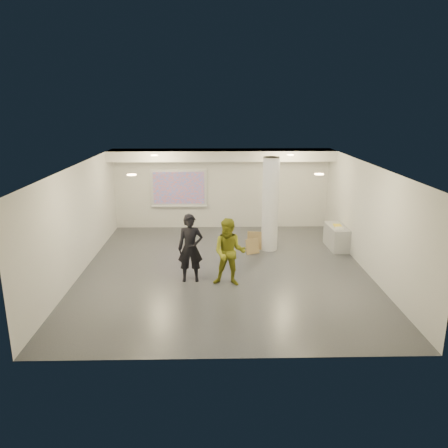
{
  "coord_description": "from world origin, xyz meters",
  "views": [
    {
      "loc": [
        -0.27,
        -11.66,
        4.58
      ],
      "look_at": [
        0.0,
        0.4,
        1.25
      ],
      "focal_mm": 35.0,
      "sensor_mm": 36.0,
      "label": 1
    }
  ],
  "objects_px": {
    "column": "(270,204)",
    "projection_screen": "(179,188)",
    "woman": "(190,248)",
    "man": "(229,252)",
    "credenza": "(336,237)"
  },
  "relations": [
    {
      "from": "column",
      "to": "credenza",
      "type": "height_order",
      "value": "column"
    },
    {
      "from": "column",
      "to": "credenza",
      "type": "distance_m",
      "value": 2.49
    },
    {
      "from": "column",
      "to": "projection_screen",
      "type": "height_order",
      "value": "column"
    },
    {
      "from": "column",
      "to": "man",
      "type": "xyz_separation_m",
      "value": [
        -1.39,
        -2.85,
        -0.61
      ]
    },
    {
      "from": "credenza",
      "to": "man",
      "type": "xyz_separation_m",
      "value": [
        -3.61,
        -2.95,
        0.52
      ]
    },
    {
      "from": "credenza",
      "to": "woman",
      "type": "relative_size",
      "value": 0.7
    },
    {
      "from": "column",
      "to": "credenza",
      "type": "relative_size",
      "value": 2.35
    },
    {
      "from": "column",
      "to": "woman",
      "type": "bearing_deg",
      "value": -133.37
    },
    {
      "from": "projection_screen",
      "to": "man",
      "type": "xyz_separation_m",
      "value": [
        1.71,
        -5.5,
        -0.64
      ]
    },
    {
      "from": "credenza",
      "to": "man",
      "type": "distance_m",
      "value": 4.69
    },
    {
      "from": "man",
      "to": "column",
      "type": "bearing_deg",
      "value": 72.64
    },
    {
      "from": "column",
      "to": "projection_screen",
      "type": "bearing_deg",
      "value": 139.44
    },
    {
      "from": "woman",
      "to": "projection_screen",
      "type": "bearing_deg",
      "value": 95.66
    },
    {
      "from": "man",
      "to": "credenza",
      "type": "bearing_deg",
      "value": 47.94
    },
    {
      "from": "credenza",
      "to": "column",
      "type": "bearing_deg",
      "value": -178.86
    }
  ]
}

